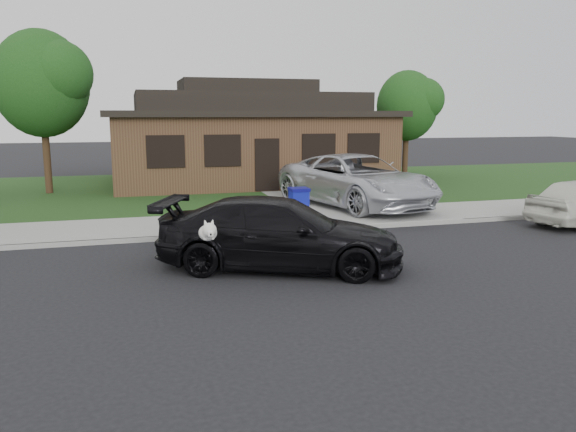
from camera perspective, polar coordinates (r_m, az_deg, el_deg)
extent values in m
plane|color=black|center=(11.61, -8.45, -5.99)|extent=(120.00, 120.00, 0.00)
cube|color=gray|center=(16.43, -10.74, -1.03)|extent=(60.00, 3.00, 0.12)
cube|color=gray|center=(14.97, -10.21, -2.11)|extent=(60.00, 0.12, 0.12)
cube|color=#193814|center=(24.31, -12.47, 2.55)|extent=(60.00, 13.00, 0.13)
cube|color=gray|center=(22.54, 3.43, 2.20)|extent=(4.50, 13.00, 0.14)
imported|color=black|center=(11.85, -0.80, -1.80)|extent=(5.57, 3.95, 1.50)
ellipsoid|color=white|center=(10.59, -8.15, -1.71)|extent=(0.34, 0.40, 0.30)
sphere|color=white|center=(10.35, -7.99, -1.42)|extent=(0.26, 0.26, 0.26)
cube|color=white|center=(10.24, -7.89, -1.80)|extent=(0.09, 0.12, 0.08)
sphere|color=black|center=(10.18, -7.84, -1.87)|extent=(0.04, 0.04, 0.04)
cone|color=white|center=(10.36, -8.41, -0.65)|extent=(0.11, 0.11, 0.14)
cone|color=white|center=(10.38, -7.69, -0.62)|extent=(0.11, 0.11, 0.14)
imported|color=silver|center=(19.28, 6.97, 3.62)|extent=(4.47, 6.87, 1.76)
cube|color=#0D1492|center=(16.97, 1.11, 1.16)|extent=(0.52, 0.52, 0.84)
cube|color=#090862|center=(16.91, 1.12, 2.72)|extent=(0.57, 0.57, 0.09)
cylinder|color=black|center=(16.74, 0.75, -0.20)|extent=(0.05, 0.13, 0.13)
cylinder|color=black|center=(16.85, 1.97, -0.14)|extent=(0.05, 0.13, 0.13)
cube|color=#422B1C|center=(26.66, -4.21, 6.81)|extent=(12.00, 8.00, 3.00)
cube|color=black|center=(26.61, -4.25, 10.30)|extent=(12.60, 8.60, 0.25)
cube|color=black|center=(26.62, -4.27, 11.43)|extent=(10.00, 6.50, 0.80)
cube|color=black|center=(26.64, -4.29, 12.94)|extent=(6.00, 3.50, 0.60)
cube|color=black|center=(22.77, -2.13, 5.23)|extent=(1.00, 0.06, 2.10)
cube|color=black|center=(22.13, -12.32, 6.42)|extent=(1.30, 0.05, 1.10)
cube|color=black|center=(22.37, -6.65, 6.62)|extent=(1.30, 0.05, 1.10)
cube|color=black|center=(23.35, 3.15, 6.82)|extent=(1.30, 0.05, 1.10)
cube|color=black|center=(24.07, 7.69, 6.85)|extent=(1.30, 0.05, 1.10)
cylinder|color=#332114|center=(24.34, -23.26, 5.06)|extent=(0.28, 0.28, 2.48)
ellipsoid|color=#143811|center=(24.30, -23.77, 12.20)|extent=(3.60, 3.60, 4.14)
sphere|color=#26591E|center=(23.70, -22.25, 13.25)|extent=(2.52, 2.52, 2.52)
cylinder|color=#332114|center=(28.93, 11.82, 5.92)|extent=(0.28, 0.28, 2.03)
ellipsoid|color=#143811|center=(28.86, 12.00, 10.90)|extent=(3.00, 3.00, 3.45)
sphere|color=#26591E|center=(28.75, 13.53, 11.44)|extent=(2.10, 2.10, 2.10)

